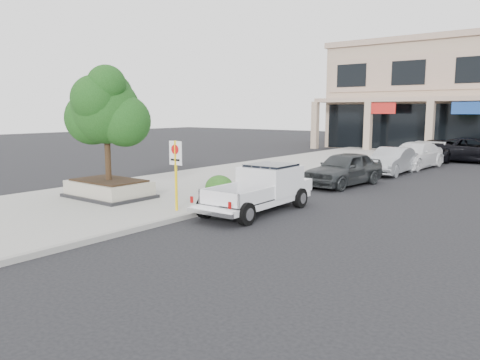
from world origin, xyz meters
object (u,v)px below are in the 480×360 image
object	(u,v)px
curb_car_c	(414,155)
no_parking_sign	(176,166)
lot_car_d	(474,150)
curb_car_d	(436,150)
planter	(109,189)
planter_tree	(112,111)
pickup_truck	(256,189)
curb_car_a	(344,169)
curb_car_b	(391,161)

from	to	relation	value
curb_car_c	no_parking_sign	bearing A→B (deg)	-91.05
lot_car_d	curb_car_d	bearing A→B (deg)	94.58
planter	no_parking_sign	distance (m)	3.92
planter_tree	curb_car_c	size ratio (longest dim) A/B	0.76
planter_tree	pickup_truck	distance (m)	6.27
pickup_truck	curb_car_d	size ratio (longest dim) A/B	0.97
planter	planter_tree	size ratio (longest dim) A/B	0.80
planter	no_parking_sign	bearing A→B (deg)	-1.68
curb_car_a	curb_car_d	bearing A→B (deg)	95.84
curb_car_c	lot_car_d	size ratio (longest dim) A/B	0.90
pickup_truck	curb_car_b	world-z (taller)	pickup_truck
planter_tree	pickup_truck	size ratio (longest dim) A/B	0.80
curb_car_d	lot_car_d	distance (m)	2.36
planter_tree	no_parking_sign	distance (m)	4.03
curb_car_c	lot_car_d	world-z (taller)	lot_car_d
curb_car_d	curb_car_b	bearing A→B (deg)	-91.78
planter	planter_tree	world-z (taller)	planter_tree
no_parking_sign	planter_tree	bearing A→B (deg)	175.82
pickup_truck	lot_car_d	bearing A→B (deg)	82.43
curb_car_c	curb_car_d	distance (m)	5.03
curb_car_b	lot_car_d	distance (m)	9.28
curb_car_c	lot_car_d	xyz separation A→B (m)	(2.20, 5.43, 0.05)
no_parking_sign	pickup_truck	xyz separation A→B (m)	(1.83, 1.93, -0.85)
planter_tree	curb_car_b	distance (m)	15.22
planter	no_parking_sign	size ratio (longest dim) A/B	1.39
planter	lot_car_d	distance (m)	24.40
pickup_truck	curb_car_b	distance (m)	12.26
curb_car_b	curb_car_d	bearing A→B (deg)	89.69
no_parking_sign	curb_car_b	bearing A→B (deg)	82.24
no_parking_sign	lot_car_d	bearing A→B (deg)	79.78
no_parking_sign	curb_car_b	distance (m)	14.34
planter	pickup_truck	world-z (taller)	pickup_truck
pickup_truck	curb_car_a	bearing A→B (deg)	90.36
curb_car_d	planter_tree	bearing A→B (deg)	-105.92
lot_car_d	curb_car_a	bearing A→B (deg)	164.44
planter	curb_car_d	distance (m)	23.36
planter	curb_car_a	world-z (taller)	curb_car_a
planter_tree	curb_car_a	xyz separation A→B (m)	(5.24, 8.77, -2.64)
planter	pickup_truck	xyz separation A→B (m)	(5.57, 1.82, 0.31)
no_parking_sign	curb_car_a	size ratio (longest dim) A/B	0.51
curb_car_a	lot_car_d	distance (m)	14.38
planter_tree	curb_car_c	distance (m)	18.56
planter	planter_tree	xyz separation A→B (m)	(0.13, 0.15, 2.94)
curb_car_c	curb_car_b	bearing A→B (deg)	-85.39
curb_car_c	curb_car_d	world-z (taller)	curb_car_c
pickup_truck	lot_car_d	world-z (taller)	lot_car_d
no_parking_sign	lot_car_d	xyz separation A→B (m)	(4.18, 23.19, -0.82)
planter_tree	curb_car_a	distance (m)	10.55
no_parking_sign	curb_car_c	bearing A→B (deg)	83.65
curb_car_b	curb_car_c	bearing A→B (deg)	88.51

